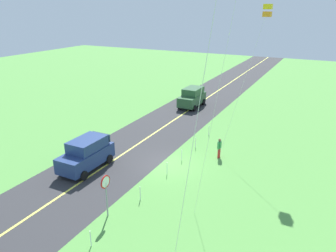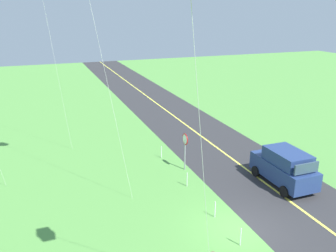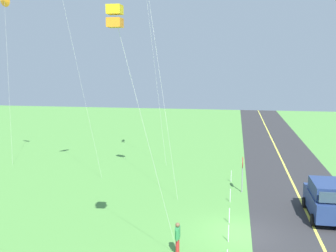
% 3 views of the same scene
% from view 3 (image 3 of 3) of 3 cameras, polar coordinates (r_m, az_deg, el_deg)
% --- Properties ---
extents(ground_plane, '(120.00, 120.00, 0.10)m').
position_cam_3_polar(ground_plane, '(22.39, 10.63, -15.22)').
color(ground_plane, '#549342').
extents(asphalt_road, '(120.00, 7.00, 0.00)m').
position_cam_3_polar(asphalt_road, '(22.82, 21.09, -15.07)').
color(asphalt_road, '#2D2D30').
rests_on(asphalt_road, ground).
extents(road_centre_stripe, '(120.00, 0.16, 0.00)m').
position_cam_3_polar(road_centre_stripe, '(22.81, 21.09, -15.06)').
color(road_centre_stripe, '#E5E04C').
rests_on(road_centre_stripe, asphalt_road).
extents(car_suv_foreground, '(4.40, 2.12, 2.24)m').
position_cam_3_polar(car_suv_foreground, '(25.51, 21.95, -9.79)').
color(car_suv_foreground, navy).
rests_on(car_suv_foreground, ground).
extents(stop_sign, '(0.76, 0.08, 2.56)m').
position_cam_3_polar(stop_sign, '(28.59, 10.74, -5.95)').
color(stop_sign, gray).
rests_on(stop_sign, ground).
extents(person_adult_near, '(0.58, 0.22, 1.60)m').
position_cam_3_polar(person_adult_near, '(19.55, 1.39, -15.82)').
color(person_adult_near, red).
rests_on(person_adult_near, ground).
extents(kite_red_low, '(2.58, 2.47, 11.34)m').
position_cam_3_polar(kite_red_low, '(16.13, -7.67, 15.35)').
color(kite_red_low, silver).
rests_on(kite_red_low, ground).
extents(kite_green_far, '(0.63, 1.16, 15.02)m').
position_cam_3_polar(kite_green_far, '(37.87, -22.62, 16.33)').
color(kite_green_far, silver).
rests_on(kite_green_far, ground).
extents(fence_post_2, '(0.05, 0.05, 0.90)m').
position_cam_3_polar(fence_post_2, '(21.19, 8.75, -15.13)').
color(fence_post_2, silver).
rests_on(fence_post_2, ground).
extents(fence_post_3, '(0.05, 0.05, 0.90)m').
position_cam_3_polar(fence_post_3, '(23.47, 8.87, -12.69)').
color(fence_post_3, silver).
rests_on(fence_post_3, ground).
extents(fence_post_4, '(0.05, 0.05, 0.90)m').
position_cam_3_polar(fence_post_4, '(26.85, 9.00, -9.89)').
color(fence_post_4, silver).
rests_on(fence_post_4, ground).
extents(fence_post_5, '(0.05, 0.05, 0.90)m').
position_cam_3_polar(fence_post_5, '(31.26, 9.13, -7.19)').
color(fence_post_5, silver).
rests_on(fence_post_5, ground).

